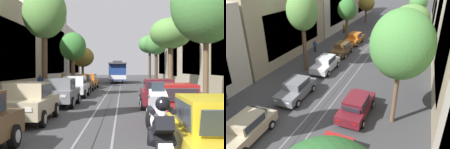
{
  "view_description": "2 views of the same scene",
  "coord_description": "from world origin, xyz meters",
  "views": [
    {
      "loc": [
        0.84,
        -5.25,
        2.15
      ],
      "look_at": [
        -0.12,
        23.75,
        1.63
      ],
      "focal_mm": 53.32,
      "sensor_mm": 36.0,
      "label": 1
    },
    {
      "loc": [
        6.41,
        0.05,
        9.64
      ],
      "look_at": [
        0.0,
        16.34,
        1.45
      ],
      "focal_mm": 34.41,
      "sensor_mm": 36.0,
      "label": 2
    }
  ],
  "objects": [
    {
      "name": "parked_car_maroon_mid_right",
      "position": [
        2.76,
        13.04,
        0.8
      ],
      "size": [
        2.07,
        4.39,
        1.58
      ],
      "color": "maroon",
      "rests_on": "ground"
    },
    {
      "name": "parked_car_red_second_right",
      "position": [
        2.78,
        7.29,
        0.8
      ],
      "size": [
        2.1,
        4.41,
        1.58
      ],
      "color": "red",
      "rests_on": "ground"
    },
    {
      "name": "parked_car_brown_fifth_left",
      "position": [
        -2.96,
        25.3,
        0.8
      ],
      "size": [
        2.01,
        4.37,
        1.58
      ],
      "color": "brown",
      "rests_on": "ground"
    },
    {
      "name": "street_tree_kerb_right_second",
      "position": [
        5.42,
        13.24,
        5.71
      ],
      "size": [
        3.96,
        3.79,
        7.93
      ],
      "color": "brown",
      "rests_on": "ground"
    },
    {
      "name": "motorcycle_with_rider",
      "position": [
        1.51,
        0.74,
        0.99
      ],
      "size": [
        0.49,
        1.82,
        1.9
      ],
      "color": "black",
      "rests_on": "ground"
    },
    {
      "name": "building_facade_left",
      "position": [
        -10.68,
        33.92,
        4.41
      ],
      "size": [
        5.93,
        65.4,
        10.12
      ],
      "color": "beige",
      "rests_on": "ground"
    },
    {
      "name": "parked_car_beige_second_left",
      "position": [
        -3.0,
        8.04,
        0.8
      ],
      "size": [
        2.08,
        4.4,
        1.58
      ],
      "color": "#C1B28E",
      "rests_on": "ground"
    },
    {
      "name": "street_tree_kerb_left_second",
      "position": [
        -4.97,
        19.22,
        6.24
      ],
      "size": [
        3.29,
        2.92,
        8.28
      ],
      "color": "brown",
      "rests_on": "ground"
    },
    {
      "name": "street_tree_kerb_left_fourth",
      "position": [
        -5.48,
        46.77,
        3.96
      ],
      "size": [
        3.56,
        3.39,
        5.55
      ],
      "color": "brown",
      "rests_on": "ground"
    },
    {
      "name": "trolley_track_rails",
      "position": [
        0.0,
        30.85,
        0.0
      ],
      "size": [
        1.14,
        73.7,
        0.01
      ],
      "color": "gray",
      "rests_on": "ground"
    },
    {
      "name": "pedestrian_crossing_far",
      "position": [
        -6.72,
        24.84,
        0.91
      ],
      "size": [
        0.55,
        0.41,
        1.61
      ],
      "color": "black",
      "rests_on": "ground"
    },
    {
      "name": "ground_plane",
      "position": [
        0.0,
        26.28,
        0.0
      ],
      "size": [
        164.24,
        164.24,
        0.0
      ],
      "primitive_type": "plane",
      "color": "#424244"
    },
    {
      "name": "building_facade_right",
      "position": [
        10.61,
        30.75,
        4.5
      ],
      "size": [
        5.7,
        65.4,
        10.86
      ],
      "color": "beige",
      "rests_on": "ground"
    },
    {
      "name": "pedestrian_on_right_pavement",
      "position": [
        -6.63,
        36.1,
        0.97
      ],
      "size": [
        0.55,
        0.24,
        1.72
      ],
      "color": "black",
      "rests_on": "ground"
    },
    {
      "name": "parked_car_yellow_near_right",
      "position": [
        2.76,
        1.47,
        0.8
      ],
      "size": [
        2.04,
        4.38,
        1.58
      ],
      "color": "gold",
      "rests_on": "ground"
    },
    {
      "name": "parked_car_white_fourth_left",
      "position": [
        -2.8,
        19.78,
        0.8
      ],
      "size": [
        2.0,
        4.36,
        1.58
      ],
      "color": "silver",
      "rests_on": "ground"
    },
    {
      "name": "street_tree_kerb_left_mid",
      "position": [
        -4.9,
        32.66,
        4.6
      ],
      "size": [
        3.03,
        2.63,
        6.31
      ],
      "color": "brown",
      "rests_on": "ground"
    },
    {
      "name": "parked_car_orange_sixth_left",
      "position": [
        -2.92,
        30.75,
        0.8
      ],
      "size": [
        2.09,
        4.4,
        1.58
      ],
      "color": "orange",
      "rests_on": "ground"
    },
    {
      "name": "parked_car_grey_mid_left",
      "position": [
        -2.78,
        13.69,
        0.8
      ],
      "size": [
        2.03,
        4.37,
        1.58
      ],
      "color": "slate",
      "rests_on": "ground"
    },
    {
      "name": "street_tree_kerb_right_mid",
      "position": [
        5.18,
        25.17,
        5.31
      ],
      "size": [
        3.81,
        3.81,
        6.78
      ],
      "color": "brown",
      "rests_on": "ground"
    },
    {
      "name": "cable_car_trolley",
      "position": [
        -0.0,
        44.6,
        1.66
      ],
      "size": [
        2.75,
        9.16,
        3.28
      ],
      "color": "navy",
      "rests_on": "ground"
    },
    {
      "name": "street_tree_kerb_right_far",
      "position": [
        5.22,
        49.12,
        6.04
      ],
      "size": [
        3.67,
        3.45,
        7.58
      ],
      "color": "#4C3826",
      "rests_on": "ground"
    },
    {
      "name": "street_tree_kerb_right_fourth",
      "position": [
        5.2,
        38.58,
        5.34
      ],
      "size": [
        2.9,
        3.15,
        6.87
      ],
      "color": "#4C3826",
      "rests_on": "ground"
    }
  ]
}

